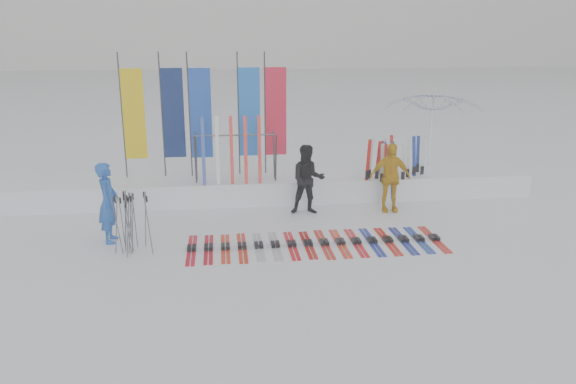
{
  "coord_description": "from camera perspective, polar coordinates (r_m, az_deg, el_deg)",
  "views": [
    {
      "loc": [
        -1.18,
        -9.75,
        4.25
      ],
      "look_at": [
        0.2,
        1.6,
        1.0
      ],
      "focal_mm": 35.0,
      "sensor_mm": 36.0,
      "label": 1
    }
  ],
  "objects": [
    {
      "name": "tent_canopy",
      "position": [
        17.38,
        14.32,
        5.66
      ],
      "size": [
        3.54,
        3.58,
        2.63
      ],
      "primitive_type": "imported",
      "rotation": [
        0.0,
        0.0,
        -0.27
      ],
      "color": "white",
      "rests_on": "ground"
    },
    {
      "name": "snow_bank",
      "position": [
        14.93,
        -2.15,
        0.51
      ],
      "size": [
        14.0,
        1.6,
        0.6
      ],
      "primitive_type": "cube",
      "color": "white",
      "rests_on": "ground"
    },
    {
      "name": "person_black",
      "position": [
        13.5,
        2.03,
        1.26
      ],
      "size": [
        0.86,
        0.68,
        1.69
      ],
      "primitive_type": "imported",
      "rotation": [
        0.0,
        0.0,
        -0.05
      ],
      "color": "black",
      "rests_on": "ground"
    },
    {
      "name": "person_blue",
      "position": [
        12.23,
        -17.8,
        -1.04
      ],
      "size": [
        0.41,
        0.63,
        1.7
      ],
      "primitive_type": "imported",
      "rotation": [
        0.0,
        0.0,
        1.58
      ],
      "color": "blue",
      "rests_on": "ground"
    },
    {
      "name": "ski_row",
      "position": [
        11.73,
        2.86,
        -5.21
      ],
      "size": [
        5.29,
        1.69,
        0.07
      ],
      "color": "red",
      "rests_on": "ground"
    },
    {
      "name": "ski_rack",
      "position": [
        14.25,
        -5.36,
        4.19
      ],
      "size": [
        2.04,
        0.8,
        1.23
      ],
      "color": "#383A3F",
      "rests_on": "ground"
    },
    {
      "name": "feather_flags",
      "position": [
        14.8,
        -8.33,
        7.91
      ],
      "size": [
        4.23,
        0.14,
        3.2
      ],
      "color": "#383A3F",
      "rests_on": "ground"
    },
    {
      "name": "upright_skis",
      "position": [
        14.93,
        10.45,
        2.25
      ],
      "size": [
        1.68,
        0.98,
        1.69
      ],
      "color": "red",
      "rests_on": "ground"
    },
    {
      "name": "person_yellow",
      "position": [
        13.91,
        10.31,
        1.48
      ],
      "size": [
        1.02,
        0.45,
        1.71
      ],
      "primitive_type": "imported",
      "rotation": [
        0.0,
        0.0,
        -0.04
      ],
      "color": "#D39A0D",
      "rests_on": "ground"
    },
    {
      "name": "ground",
      "position": [
        10.7,
        -0.03,
        -7.53
      ],
      "size": [
        120.0,
        120.0,
        0.0
      ],
      "primitive_type": "plane",
      "color": "white",
      "rests_on": "ground"
    },
    {
      "name": "pole_cluster",
      "position": [
        11.59,
        -15.79,
        -3.09
      ],
      "size": [
        0.76,
        0.75,
        1.26
      ],
      "color": "#595B60",
      "rests_on": "ground"
    }
  ]
}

